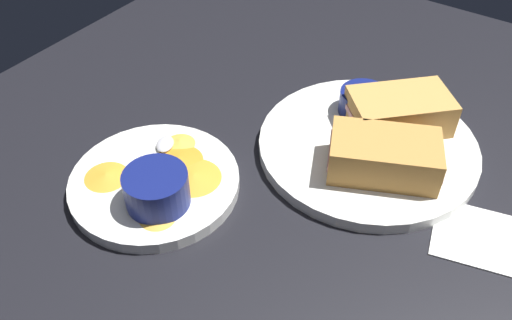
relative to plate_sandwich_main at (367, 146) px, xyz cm
name	(u,v)px	position (x,y,z in cm)	size (l,w,h in cm)	color
ground_plane	(328,198)	(0.67, 9.10, -2.30)	(110.00, 110.00, 3.00)	black
plate_sandwich_main	(367,146)	(0.00, 0.00, 0.00)	(28.57, 28.57, 1.60)	white
sandwich_half_near	(384,156)	(-3.67, 4.00, 3.20)	(14.98, 12.31, 4.80)	#C68C42
sandwich_half_far	(399,112)	(-1.63, -5.18, 3.20)	(14.59, 14.54, 4.80)	tan
ramekin_dark_sauce	(364,101)	(3.55, -5.36, 2.60)	(6.68, 6.68, 3.33)	navy
spoon_by_dark_ramekin	(378,134)	(-0.52, -1.81, 1.16)	(8.41, 7.60, 0.80)	silver
plate_chips_companion	(155,183)	(18.53, 20.86, 0.00)	(20.75, 20.75, 1.60)	white
ramekin_light_gravy	(156,188)	(15.42, 23.45, 3.07)	(7.48, 7.48, 4.23)	navy
spoon_by_gravy_ramekin	(163,151)	(20.66, 16.83, 1.16)	(5.94, 9.41, 0.80)	silver
plantain_chip_scatter	(167,175)	(17.39, 19.75, 1.10)	(15.79, 16.72, 0.60)	gold
paper_napkin_folded	(483,237)	(-17.36, 6.03, -0.60)	(11.00, 9.00, 0.40)	white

